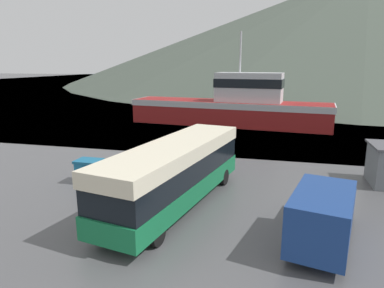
{
  "coord_description": "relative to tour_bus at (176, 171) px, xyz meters",
  "views": [
    {
      "loc": [
        3.79,
        -6.02,
        6.79
      ],
      "look_at": [
        -1.1,
        13.69,
        2.0
      ],
      "focal_mm": 32.0,
      "sensor_mm": 36.0,
      "label": 1
    }
  ],
  "objects": [
    {
      "name": "tour_bus",
      "position": [
        0.0,
        0.0,
        0.0
      ],
      "size": [
        4.57,
        11.03,
        3.1
      ],
      "rotation": [
        0.0,
        0.0,
        -0.19
      ],
      "color": "#146B3D",
      "rests_on": "ground"
    },
    {
      "name": "mooring_bollard",
      "position": [
        -3.0,
        8.29,
        -1.31
      ],
      "size": [
        0.45,
        0.45,
        0.83
      ],
      "color": "#B29919",
      "rests_on": "ground"
    },
    {
      "name": "delivery_van",
      "position": [
        6.52,
        -2.18,
        -0.55
      ],
      "size": [
        3.25,
        5.89,
        2.26
      ],
      "rotation": [
        0.0,
        0.0,
        -0.24
      ],
      "color": "navy",
      "rests_on": "ground"
    },
    {
      "name": "hill_backdrop",
      "position": [
        35.43,
        134.43,
        18.71
      ],
      "size": [
        220.3,
        220.3,
        40.93
      ],
      "primitive_type": "cone",
      "color": "#424C42",
      "rests_on": "ground"
    },
    {
      "name": "storage_bin",
      "position": [
        -5.76,
        1.8,
        -1.04
      ],
      "size": [
        1.44,
        1.14,
        1.4
      ],
      "color": "teal",
      "rests_on": "ground"
    },
    {
      "name": "water_surface",
      "position": [
        0.77,
        129.24,
        -1.76
      ],
      "size": [
        240.0,
        240.0,
        0.0
      ],
      "primitive_type": "plane",
      "color": "#3D5160",
      "rests_on": "ground"
    },
    {
      "name": "fishing_boat",
      "position": [
        -0.2,
        23.07,
        0.4
      ],
      "size": [
        22.62,
        6.71,
        10.13
      ],
      "rotation": [
        0.0,
        0.0,
        1.46
      ],
      "color": "maroon",
      "rests_on": "water_surface"
    }
  ]
}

